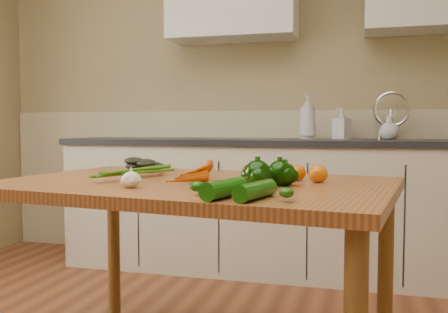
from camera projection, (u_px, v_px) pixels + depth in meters
name	position (u px, v px, depth m)	size (l,w,h in m)	color
room	(86.00, 38.00, 1.46)	(4.04, 5.04, 2.64)	brown
counter_run	(272.00, 204.00, 3.39)	(2.84, 0.64, 1.14)	beige
table	(194.00, 204.00, 1.90)	(1.57, 1.13, 0.78)	#A45E2F
soap_bottle_a	(308.00, 117.00, 3.36)	(0.11, 0.12, 0.30)	silver
soap_bottle_b	(342.00, 124.00, 3.34)	(0.09, 0.10, 0.21)	silver
soap_bottle_c	(389.00, 128.00, 3.24)	(0.12, 0.12, 0.16)	silver
carrot_bunch	(177.00, 171.00, 1.93)	(0.27, 0.21, 0.07)	#CA5004
leafy_greens	(143.00, 160.00, 2.31)	(0.21, 0.19, 0.10)	black
garlic_bulb	(131.00, 180.00, 1.69)	(0.07, 0.07, 0.06)	white
pepper_a	(280.00, 173.00, 1.75)	(0.09, 0.09, 0.09)	black
pepper_b	(285.00, 174.00, 1.76)	(0.08, 0.08, 0.08)	black
pepper_c	(257.00, 175.00, 1.67)	(0.09, 0.09, 0.09)	black
tomato_a	(250.00, 172.00, 1.95)	(0.07, 0.07, 0.06)	#920203
tomato_b	(297.00, 173.00, 1.91)	(0.07, 0.07, 0.06)	#D05F05
tomato_c	(318.00, 174.00, 1.84)	(0.07, 0.07, 0.07)	#D05F05
zucchini_a	(255.00, 190.00, 1.43)	(0.05, 0.05, 0.19)	#0F4A07
zucchini_b	(224.00, 188.00, 1.45)	(0.06, 0.06, 0.19)	#0F4A07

